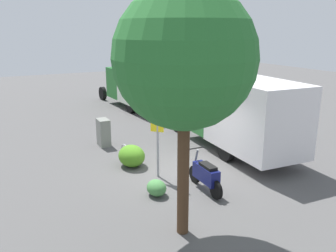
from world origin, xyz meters
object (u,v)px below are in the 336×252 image
at_px(box_truck_near, 241,113).
at_px(stop_sign, 157,123).
at_px(utility_cabinet, 104,133).
at_px(motorcycle, 206,175).
at_px(bike_rack_hoop, 125,155).
at_px(street_tree, 185,59).
at_px(box_truck_far, 140,84).

distance_m(box_truck_near, stop_sign, 3.95).
relative_size(stop_sign, utility_cabinet, 2.44).
height_order(box_truck_near, motorcycle, box_truck_near).
xyz_separation_m(box_truck_near, bike_rack_hoop, (1.84, 4.12, -1.63)).
bearing_deg(bike_rack_hoop, stop_sign, -174.75).
relative_size(box_truck_near, bike_rack_hoop, 8.23).
distance_m(box_truck_near, bike_rack_hoop, 4.80).
height_order(motorcycle, street_tree, street_tree).
bearing_deg(bike_rack_hoop, street_tree, 173.41).
relative_size(street_tree, bike_rack_hoop, 6.75).
distance_m(street_tree, bike_rack_hoop, 7.15).
relative_size(stop_sign, street_tree, 0.49).
height_order(street_tree, utility_cabinet, street_tree).
distance_m(box_truck_near, box_truck_far, 9.04).
bearing_deg(street_tree, utility_cabinet, -2.15).
xyz_separation_m(street_tree, bike_rack_hoop, (5.78, -0.67, -4.15)).
height_order(box_truck_near, street_tree, street_tree).
bearing_deg(box_truck_far, bike_rack_hoop, 149.03).
height_order(box_truck_near, box_truck_far, box_truck_near).
distance_m(box_truck_far, street_tree, 13.94).
distance_m(box_truck_far, bike_rack_hoop, 8.24).
distance_m(box_truck_near, motorcycle, 3.98).
relative_size(box_truck_far, stop_sign, 2.72).
distance_m(motorcycle, bike_rack_hoop, 4.30).
xyz_separation_m(box_truck_near, box_truck_far, (9.03, 0.40, -0.09)).
distance_m(utility_cabinet, bike_rack_hoop, 1.61).
xyz_separation_m(box_truck_far, stop_sign, (-9.69, 3.49, 0.32)).
bearing_deg(street_tree, stop_sign, -15.31).
xyz_separation_m(box_truck_near, utility_cabinet, (3.30, 4.51, -1.06)).
xyz_separation_m(street_tree, utility_cabinet, (7.23, -0.27, -3.58)).
bearing_deg(motorcycle, box_truck_far, -11.37).
relative_size(utility_cabinet, bike_rack_hoop, 1.35).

